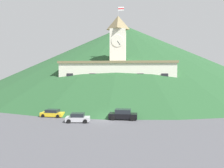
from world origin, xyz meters
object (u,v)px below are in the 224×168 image
Objects in this scene: street_lamp_far_right at (119,92)px; car_yellow_coupe at (52,113)px; car_black_suv at (123,115)px; pedestrian at (93,105)px; car_silver_hatch at (78,118)px; street_lamp_left at (162,94)px; car_blue_van at (177,108)px; car_red_sedan at (139,110)px; street_lamp_far_left at (70,92)px.

street_lamp_far_right reaches higher than car_yellow_coupe.
pedestrian is at bearing -51.16° from car_black_suv.
car_silver_hatch is at bearing -30.10° from car_yellow_coupe.
street_lamp_left is 0.85× the size of car_blue_van.
car_yellow_coupe is (-11.28, -12.61, -3.01)m from street_lamp_far_right.
street_lamp_far_right is at bearing 180.00° from street_lamp_left.
street_lamp_left is at bearing 33.98° from car_yellow_coupe.
car_black_suv reaches higher than car_red_sedan.
car_yellow_coupe is (-23.69, -7.02, -0.34)m from car_blue_van.
street_lamp_far_right is 9.08m from car_red_sedan.
car_blue_van reaches higher than car_black_suv.
car_blue_van is at bearing 40.89° from pedestrian.
car_blue_van is (12.41, -5.58, -2.68)m from street_lamp_far_right.
street_lamp_far_right is 17.59m from car_silver_hatch.
car_silver_hatch is 12.57m from pedestrian.
street_lamp_left is at bearing -0.00° from street_lamp_far_right.
car_silver_hatch is at bearing 45.93° from car_red_sedan.
car_black_suv is at bearing -82.18° from street_lamp_far_right.
car_red_sedan is (16.02, 5.45, 0.05)m from car_yellow_coupe.
car_yellow_coupe is 0.95× the size of car_red_sedan.
street_lamp_far_right reaches higher than street_lamp_left.
car_silver_hatch is at bearing -108.22° from street_lamp_far_right.
car_silver_hatch reaches higher than car_red_sedan.
car_blue_van is 1.30× the size of car_silver_hatch.
street_lamp_left is at bearing 41.62° from car_silver_hatch.
street_lamp_far_right is 17.18m from car_yellow_coupe.
street_lamp_left is (9.98, -0.00, -0.36)m from street_lamp_far_right.
car_red_sedan is (-5.24, -7.15, -2.61)m from street_lamp_left.
street_lamp_far_left is 0.93× the size of street_lamp_far_right.
car_yellow_coupe is at bearing -158.57° from car_blue_van.
car_silver_hatch is (-15.40, -16.47, -2.59)m from street_lamp_left.
street_lamp_far_right is at bearing 81.93° from pedestrian.
car_yellow_coupe is (-13.14, 0.94, -0.20)m from car_black_suv.
car_black_suv is 13.17m from car_yellow_coupe.
street_lamp_far_left is at bearing 95.60° from car_yellow_coupe.
car_yellow_coupe is at bearing -87.71° from street_lamp_far_left.
street_lamp_far_left is 12.92m from car_yellow_coupe.
street_lamp_far_right is 1.17× the size of car_yellow_coupe.
street_lamp_far_left is 1.08× the size of car_yellow_coupe.
car_red_sedan is (-7.67, -1.57, -0.29)m from car_blue_van.
street_lamp_left reaches higher than pedestrian.
car_black_suv is at bearing -138.05° from car_blue_van.
car_black_suv is 1.15× the size of car_yellow_coupe.
car_black_suv is at bearing 69.13° from car_red_sedan.
car_black_suv is (-8.12, -13.54, -2.45)m from street_lamp_left.
car_black_suv is (7.28, 2.93, 0.14)m from car_silver_hatch.
car_black_suv is at bearing -6.61° from pedestrian.
street_lamp_left reaches higher than car_black_suv.
street_lamp_left is 22.70m from car_silver_hatch.
car_black_suv is 1.10× the size of car_red_sedan.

